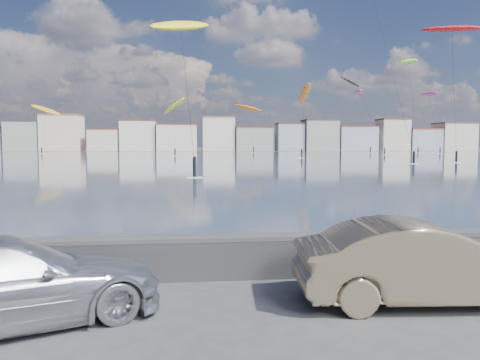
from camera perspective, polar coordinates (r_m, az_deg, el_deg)
The scene contains 17 objects.
ground at distance 8.50m, azimuth -4.09°, elevation -17.19°, with size 700.00×700.00×0.00m, color #333335.
bay_water at distance 99.45m, azimuth -5.82°, elevation 2.67°, with size 500.00×177.00×0.00m, color #2B374F.
far_shore_strip at distance 207.92m, azimuth -5.90°, elevation 3.61°, with size 500.00×60.00×0.00m, color #4C473D.
seawall at distance 10.90m, azimuth -4.58°, elevation -9.09°, with size 400.00×0.36×1.08m.
far_buildings at distance 193.92m, azimuth -5.52°, elevation 5.33°, with size 240.79×13.26×14.60m.
car_silver at distance 9.12m, azimuth -26.78°, elevation -11.02°, with size 2.17×5.35×1.55m, color silver.
car_champagne at distance 9.97m, azimuth 21.44°, elevation -9.34°, with size 1.72×4.93×1.62m, color #9D8967.
kitesurfer_0 at distance 175.18m, azimuth 19.84°, elevation 13.31°, with size 10.06×16.39×33.08m.
kitesurfer_2 at distance 92.06m, azimuth 24.41°, elevation 16.31°, with size 9.80×11.26×23.88m.
kitesurfer_5 at distance 108.88m, azimuth 7.88°, elevation 10.25°, with size 4.14×10.72×16.97m.
kitesurfer_6 at distance 56.07m, azimuth -7.25°, elevation 18.01°, with size 8.33×16.57×18.33m.
kitesurfer_7 at distance 166.21m, azimuth 1.02°, elevation 8.70°, with size 10.44×15.56×17.50m.
kitesurfer_9 at distance 163.88m, azimuth -22.60°, elevation 7.85°, with size 9.63×10.71×16.34m.
kitesurfer_10 at distance 167.86m, azimuth 13.33°, elevation 11.47°, with size 8.70×15.62×26.50m.
kitesurfer_12 at distance 143.74m, azimuth 14.35°, elevation 10.20°, with size 5.73×16.80×18.85m.
kitesurfer_14 at distance 129.59m, azimuth -8.00°, elevation 8.84°, with size 7.23×15.39×15.83m.
kitesurfer_15 at distance 163.31m, azimuth 22.06°, elevation 9.57°, with size 3.67×14.37×19.68m.
Camera 1 is at (-0.24, -7.90, 3.14)m, focal length 35.00 mm.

